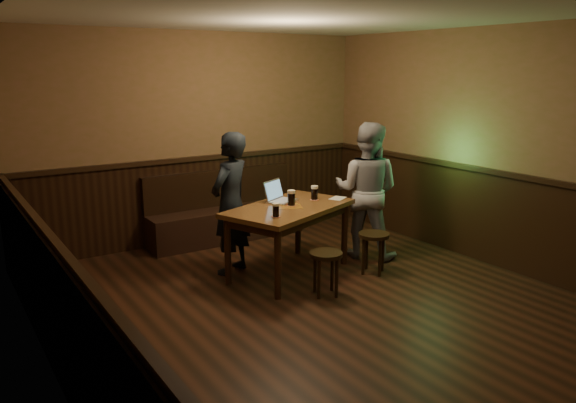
% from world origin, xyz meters
% --- Properties ---
extents(room, '(5.04, 6.04, 2.84)m').
position_xyz_m(room, '(0.00, 0.22, 1.20)').
color(room, black).
rests_on(room, ground).
extents(bench, '(2.20, 0.50, 0.95)m').
position_xyz_m(bench, '(0.24, 2.75, 0.31)').
color(bench, black).
rests_on(bench, ground).
extents(pub_table, '(1.70, 1.33, 0.81)m').
position_xyz_m(pub_table, '(0.24, 1.14, 0.70)').
color(pub_table, '#583219').
rests_on(pub_table, ground).
extents(stool_left, '(0.45, 0.45, 0.47)m').
position_xyz_m(stool_left, '(0.21, 0.40, 0.37)').
color(stool_left, black).
rests_on(stool_left, ground).
extents(stool_right, '(0.39, 0.39, 0.48)m').
position_xyz_m(stool_right, '(1.06, 0.62, 0.38)').
color(stool_right, black).
rests_on(stool_right, ground).
extents(pint_left, '(0.09, 0.09, 0.15)m').
position_xyz_m(pint_left, '(-0.13, 0.82, 0.88)').
color(pint_left, '#A93314').
rests_on(pint_left, pub_table).
extents(pint_mid, '(0.12, 0.12, 0.18)m').
position_xyz_m(pint_mid, '(0.28, 1.15, 0.89)').
color(pint_mid, '#A93314').
rests_on(pint_mid, pub_table).
extents(pint_right, '(0.11, 0.11, 0.17)m').
position_xyz_m(pint_right, '(0.66, 1.23, 0.89)').
color(pint_right, '#A93314').
rests_on(pint_right, pub_table).
extents(laptop, '(0.43, 0.40, 0.24)m').
position_xyz_m(laptop, '(0.26, 1.40, 0.87)').
color(laptop, silver).
rests_on(laptop, pub_table).
extents(menu, '(0.26, 0.24, 0.00)m').
position_xyz_m(menu, '(0.94, 1.14, 0.80)').
color(menu, silver).
rests_on(menu, pub_table).
extents(person_suit, '(0.71, 0.64, 1.63)m').
position_xyz_m(person_suit, '(-0.28, 1.55, 0.82)').
color(person_suit, black).
rests_on(person_suit, ground).
extents(person_grey, '(1.00, 1.04, 1.69)m').
position_xyz_m(person_grey, '(1.39, 1.14, 0.84)').
color(person_grey, gray).
rests_on(person_grey, ground).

